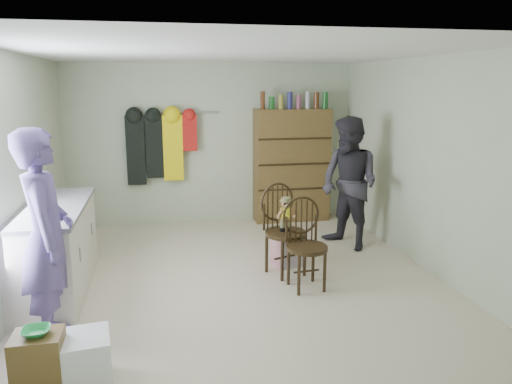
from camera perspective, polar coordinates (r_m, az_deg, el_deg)
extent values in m
plane|color=beige|center=(5.84, -2.05, -9.66)|extent=(5.00, 5.00, 0.00)
plane|color=beige|center=(7.96, -5.02, 5.48)|extent=(4.50, 0.00, 4.50)
plane|color=beige|center=(5.61, -25.48, 1.52)|extent=(0.00, 5.00, 5.00)
plane|color=beige|center=(6.26, 18.67, 3.06)|extent=(0.00, 5.00, 5.00)
plane|color=white|center=(5.43, -2.26, 15.62)|extent=(5.00, 5.00, 0.00)
cube|color=silver|center=(5.73, -21.83, -6.21)|extent=(0.60, 1.80, 0.90)
cube|color=slate|center=(5.61, -22.20, -1.65)|extent=(0.64, 1.86, 0.04)
cylinder|color=#99999E|center=(5.23, -19.42, -6.73)|extent=(0.02, 0.02, 0.14)
cylinder|color=#99999E|center=(6.08, -18.27, -4.02)|extent=(0.02, 0.02, 0.14)
cube|color=brown|center=(4.00, -23.51, -17.78)|extent=(0.34, 0.29, 0.48)
imported|color=green|center=(3.88, -23.85, -14.38)|extent=(0.19, 0.19, 0.05)
cube|color=white|center=(4.04, -19.34, -17.82)|extent=(0.46, 0.44, 0.39)
cylinder|color=#3D2A15|center=(5.77, 3.44, -4.74)|extent=(0.61, 0.61, 0.05)
cylinder|color=#3D2A15|center=(5.65, 3.01, -7.90)|extent=(0.04, 0.04, 0.47)
cylinder|color=#3D2A15|center=(5.82, 5.58, -7.32)|extent=(0.04, 0.04, 0.47)
cylinder|color=#3D2A15|center=(5.90, 1.21, -6.99)|extent=(0.04, 0.04, 0.47)
cylinder|color=#3D2A15|center=(6.07, 3.72, -6.46)|extent=(0.04, 0.04, 0.47)
torus|color=#3D2A15|center=(5.84, 2.42, -1.12)|extent=(0.44, 0.19, 0.46)
cylinder|color=#3D2A15|center=(5.76, 0.91, -2.88)|extent=(0.03, 0.03, 0.31)
cylinder|color=#3D2A15|center=(5.97, 3.97, -2.38)|extent=(0.03, 0.03, 0.31)
cylinder|color=yellow|center=(5.73, 3.42, -2.44)|extent=(0.13, 0.13, 0.12)
cylinder|color=#475128|center=(5.76, 3.40, -3.59)|extent=(0.08, 0.08, 0.18)
sphere|color=#9E7042|center=(5.70, 3.43, -1.34)|extent=(0.11, 0.11, 0.11)
cylinder|color=#475128|center=(5.69, 3.44, -0.81)|extent=(0.10, 0.10, 0.04)
cube|color=black|center=(5.65, 3.56, -1.38)|extent=(0.08, 0.01, 0.02)
cylinder|color=#3D2A15|center=(5.40, 5.84, -6.36)|extent=(0.49, 0.49, 0.04)
cylinder|color=#3D2A15|center=(5.30, 4.93, -9.49)|extent=(0.04, 0.04, 0.44)
cylinder|color=#3D2A15|center=(5.41, 7.85, -9.09)|extent=(0.04, 0.04, 0.44)
cylinder|color=#3D2A15|center=(5.56, 3.74, -8.40)|extent=(0.04, 0.04, 0.44)
cylinder|color=#3D2A15|center=(5.67, 6.53, -8.05)|extent=(0.04, 0.04, 0.44)
torus|color=#3D2A15|center=(5.46, 5.18, -2.66)|extent=(0.43, 0.07, 0.43)
cylinder|color=#3D2A15|center=(5.43, 3.47, -4.33)|extent=(0.03, 0.03, 0.29)
cylinder|color=#3D2A15|center=(5.56, 6.87, -4.00)|extent=(0.03, 0.03, 0.29)
cube|color=#E57277|center=(6.16, 3.70, -6.61)|extent=(0.43, 0.37, 0.38)
imported|color=#614F91|center=(4.53, -22.86, -4.84)|extent=(0.55, 0.74, 1.84)
imported|color=#2D2B33|center=(6.75, 10.62, 0.97)|extent=(0.98, 1.07, 1.77)
cube|color=brown|center=(8.04, 4.08, 3.05)|extent=(1.20, 0.38, 1.80)
cube|color=#3D2A15|center=(7.93, 4.41, 0.33)|extent=(1.16, 0.02, 0.03)
cube|color=#3D2A15|center=(7.85, 4.45, 3.19)|extent=(1.16, 0.02, 0.03)
cube|color=#3D2A15|center=(7.80, 4.50, 6.09)|extent=(1.16, 0.02, 0.03)
cylinder|color=#592D14|center=(7.73, 0.76, 10.42)|extent=(0.07, 0.07, 0.27)
cylinder|color=#19591E|center=(7.76, 1.81, 10.13)|extent=(0.09, 0.09, 0.19)
cylinder|color=#A59933|center=(7.79, 2.85, 10.23)|extent=(0.07, 0.07, 0.22)
cylinder|color=navy|center=(7.83, 3.88, 10.39)|extent=(0.08, 0.08, 0.26)
cylinder|color=#8C3F59|center=(7.87, 4.90, 10.21)|extent=(0.07, 0.07, 0.21)
cylinder|color=#B2B2B7|center=(7.91, 5.92, 10.38)|extent=(0.07, 0.07, 0.27)
cylinder|color=#592D14|center=(7.95, 6.92, 10.33)|extent=(0.08, 0.08, 0.26)
cylinder|color=#19591E|center=(8.00, 7.91, 10.33)|extent=(0.09, 0.09, 0.26)
cylinder|color=#99999E|center=(7.82, -7.99, 8.97)|extent=(1.00, 0.02, 0.02)
cube|color=black|center=(7.81, -13.58, 4.65)|extent=(0.28, 0.10, 1.05)
cube|color=black|center=(7.79, -11.54, 5.10)|extent=(0.26, 0.10, 0.95)
cube|color=yellow|center=(7.80, -9.47, 5.00)|extent=(0.30, 0.10, 1.00)
cube|color=red|center=(7.79, -7.60, 6.72)|extent=(0.22, 0.10, 0.55)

